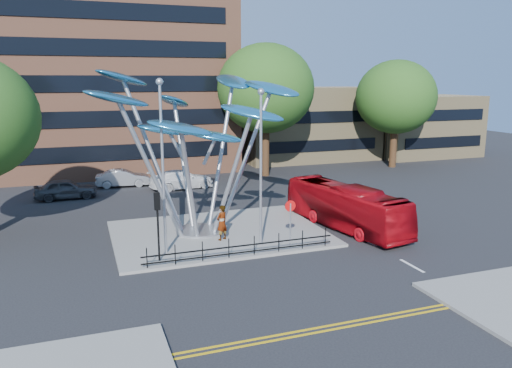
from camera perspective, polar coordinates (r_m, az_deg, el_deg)
name	(u,v)px	position (r m, az deg, el deg)	size (l,w,h in m)	color
ground	(273,268)	(24.27, 1.91, -9.60)	(120.00, 120.00, 0.00)	black
traffic_island	(219,233)	(29.31, -4.28, -5.63)	(12.00, 9.00, 0.15)	slate
double_yellow_near	(332,325)	(19.32, 8.73, -15.64)	(40.00, 0.12, 0.01)	gold
double_yellow_far	(336,329)	(19.09, 9.18, -16.02)	(40.00, 0.12, 0.01)	gold
brick_tower	(94,15)	(53.36, -17.98, 17.93)	(25.00, 15.00, 30.00)	#90583E
low_building_near	(307,123)	(56.70, 5.82, 6.90)	(15.00, 8.00, 8.00)	#A08A5E
low_building_far	(421,126)	(62.44, 18.37, 6.36)	(12.00, 8.00, 7.00)	#A08A5E
tree_right	(266,89)	(45.99, 1.12, 10.84)	(8.80, 8.80, 12.11)	black
tree_far	(396,97)	(52.65, 15.71, 9.53)	(8.00, 8.00, 10.81)	black
leaf_sculpture	(195,116)	(28.43, -6.95, 7.74)	(12.72, 9.54, 9.51)	#9EA0A5
street_lamp_left	(162,152)	(25.02, -10.67, 3.57)	(0.36, 0.36, 8.80)	#9EA0A5
street_lamp_right	(261,154)	(25.84, 0.56, 3.45)	(0.36, 0.36, 8.30)	#9EA0A5
traffic_light_island	(157,212)	(24.52, -11.20, -3.16)	(0.28, 0.18, 3.42)	black
no_entry_sign_island	(290,215)	(26.63, 3.94, -3.54)	(0.60, 0.10, 2.45)	#9EA0A5
pedestrian_railing_front	(242,249)	(25.25, -1.65, -7.39)	(10.00, 0.06, 1.00)	black
red_bus	(345,207)	(30.67, 10.18, -2.57)	(2.22, 9.51, 2.65)	maroon
pedestrian	(222,223)	(27.63, -3.93, -4.42)	(0.72, 0.47, 1.98)	gray
parked_car_left	(65,189)	(40.28, -20.94, -0.53)	(1.81, 4.49, 1.53)	#3B3D42
parked_car_mid	(123,178)	(43.39, -14.95, 0.66)	(1.54, 4.42, 1.46)	#A2A4A9
parked_car_right	(182,179)	(41.63, -8.48, 0.53)	(2.16, 5.31, 1.54)	silver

